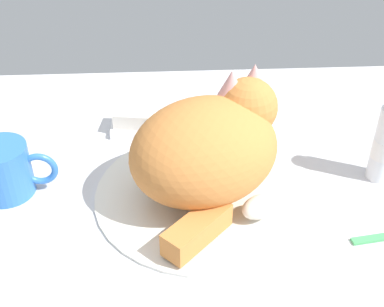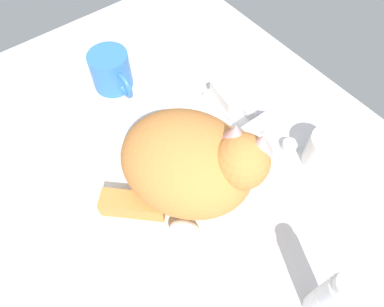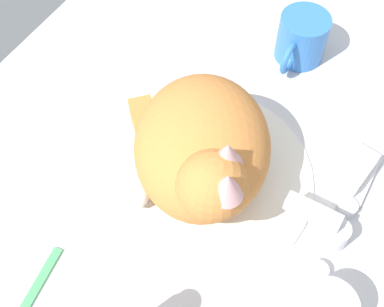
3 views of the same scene
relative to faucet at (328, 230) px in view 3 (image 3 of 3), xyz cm
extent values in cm
cube|color=silver|center=(0.00, -19.48, -4.13)|extent=(110.00, 82.50, 3.00)
cylinder|color=silver|center=(0.00, -19.48, -2.19)|extent=(33.03, 33.03, 0.90)
cylinder|color=silver|center=(0.00, 1.02, -0.53)|extent=(3.60, 3.60, 4.20)
cube|color=silver|center=(0.00, -2.78, 2.57)|extent=(2.00, 7.60, 2.00)
cylinder|color=silver|center=(-5.42, 1.02, -1.73)|extent=(2.80, 2.80, 1.80)
cylinder|color=silver|center=(5.42, 1.02, -1.73)|extent=(2.80, 2.80, 1.80)
ellipsoid|color=#D17F3D|center=(0.00, -19.48, 5.64)|extent=(28.32, 26.68, 14.75)
sphere|color=#D17F3D|center=(6.77, -14.37, 9.70)|extent=(12.08, 12.08, 8.94)
ellipsoid|color=white|center=(5.18, -15.20, 7.48)|extent=(7.43, 7.06, 4.92)
cone|color=#DB9E9E|center=(4.26, -13.92, 13.50)|extent=(5.43, 5.43, 4.02)
cone|color=#DB9E9E|center=(7.82, -12.05, 13.50)|extent=(5.43, 5.43, 4.02)
cube|color=#D17F3D|center=(-1.58, -29.67, 0.06)|extent=(10.15, 10.35, 3.60)
ellipsoid|color=white|center=(7.53, -25.41, -0.12)|extent=(6.63, 5.79, 3.24)
cylinder|color=#3372C6|center=(-29.95, -17.05, 1.49)|extent=(8.34, 8.34, 8.25)
torus|color=#3372C6|center=(-24.58, -17.05, 1.49)|extent=(5.62, 1.00, 5.62)
cube|color=white|center=(-10.81, -0.64, -2.03)|extent=(9.00, 6.40, 1.20)
cube|color=white|center=(-10.81, -0.64, -0.06)|extent=(7.95, 5.70, 2.75)
cube|color=#4CB266|center=(26.19, -29.72, -2.23)|extent=(13.26, 3.07, 0.80)
camera|label=1|loc=(-4.99, -79.92, 49.37)|focal=48.74mm
camera|label=2|loc=(24.51, -37.20, 55.11)|focal=33.44mm
camera|label=3|loc=(34.26, -1.30, 63.28)|focal=48.26mm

